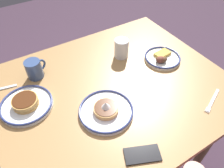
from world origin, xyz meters
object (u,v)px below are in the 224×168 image
(coffee_mug, at_px, (34,69))
(fork_near, at_px, (212,101))
(plate_near_main, at_px, (26,104))
(plate_center_pancakes, at_px, (106,110))
(plate_far_companion, at_px, (162,58))
(drinking_glass, at_px, (121,49))
(cell_phone, at_px, (142,154))

(coffee_mug, height_order, fork_near, coffee_mug)
(plate_near_main, relative_size, coffee_mug, 2.15)
(plate_center_pancakes, xyz_separation_m, plate_far_companion, (-0.48, -0.16, 0.00))
(coffee_mug, xyz_separation_m, fork_near, (-0.68, 0.63, -0.05))
(plate_near_main, height_order, plate_center_pancakes, plate_center_pancakes)
(plate_far_companion, xyz_separation_m, drinking_glass, (0.19, -0.16, 0.04))
(plate_near_main, height_order, drinking_glass, drinking_glass)
(coffee_mug, bearing_deg, plate_center_pancakes, 115.77)
(plate_far_companion, bearing_deg, fork_near, 90.44)
(plate_near_main, xyz_separation_m, plate_center_pancakes, (-0.31, 0.23, -0.00))
(coffee_mug, bearing_deg, fork_near, 137.46)
(coffee_mug, height_order, drinking_glass, drinking_glass)
(plate_far_companion, distance_m, fork_near, 0.37)
(plate_near_main, relative_size, plate_center_pancakes, 0.97)
(cell_phone, height_order, fork_near, cell_phone)
(drinking_glass, bearing_deg, plate_near_main, 8.59)
(drinking_glass, bearing_deg, fork_near, 109.50)
(fork_near, bearing_deg, plate_near_main, -29.30)
(plate_far_companion, height_order, fork_near, plate_far_companion)
(coffee_mug, bearing_deg, drinking_glass, 169.28)
(plate_far_companion, relative_size, coffee_mug, 1.83)
(drinking_glass, bearing_deg, cell_phone, 64.42)
(drinking_glass, bearing_deg, coffee_mug, -10.72)
(plate_center_pancakes, distance_m, coffee_mug, 0.46)
(plate_near_main, relative_size, cell_phone, 1.73)
(plate_near_main, height_order, plate_far_companion, same)
(cell_phone, bearing_deg, fork_near, -151.26)
(plate_near_main, bearing_deg, cell_phone, 123.51)
(drinking_glass, xyz_separation_m, cell_phone, (0.28, 0.58, -0.05))
(plate_center_pancakes, distance_m, fork_near, 0.53)
(plate_far_companion, height_order, drinking_glass, drinking_glass)
(plate_far_companion, bearing_deg, plate_center_pancakes, 18.59)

